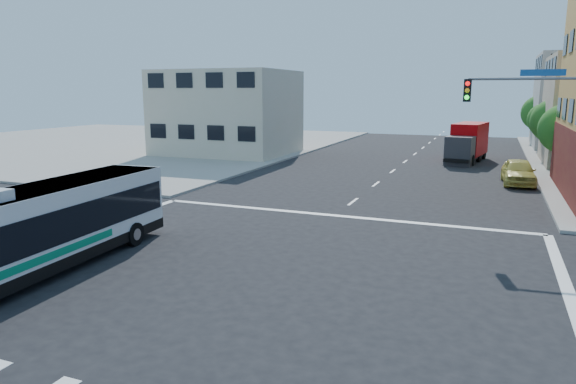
% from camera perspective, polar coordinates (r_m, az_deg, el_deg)
% --- Properties ---
extents(ground, '(120.00, 120.00, 0.00)m').
position_cam_1_polar(ground, '(17.08, -4.04, -9.71)').
color(ground, black).
rests_on(ground, ground).
extents(sidewalk_nw, '(50.00, 50.00, 0.15)m').
position_cam_1_polar(sidewalk_nw, '(65.08, -18.64, 5.27)').
color(sidewalk_nw, gray).
rests_on(sidewalk_nw, ground).
extents(building_west, '(12.06, 10.06, 8.00)m').
position_cam_1_polar(building_west, '(50.46, -6.77, 8.72)').
color(building_west, beige).
rests_on(building_west, ground).
extents(signal_mast_ne, '(7.91, 1.13, 8.07)m').
position_cam_1_polar(signal_mast_ne, '(25.07, 26.73, 7.48)').
color(signal_mast_ne, slate).
rests_on(signal_mast_ne, ground).
extents(street_tree_a, '(3.60, 3.60, 5.53)m').
position_cam_1_polar(street_tree_a, '(42.62, 28.52, 6.47)').
color(street_tree_a, '#362313').
rests_on(street_tree_a, ground).
extents(street_tree_b, '(3.80, 3.80, 5.79)m').
position_cam_1_polar(street_tree_b, '(50.56, 27.54, 7.27)').
color(street_tree_b, '#362313').
rests_on(street_tree_b, ground).
extents(street_tree_c, '(3.40, 3.40, 5.29)m').
position_cam_1_polar(street_tree_c, '(58.53, 26.78, 7.41)').
color(street_tree_c, '#362313').
rests_on(street_tree_c, ground).
extents(street_tree_d, '(4.00, 4.00, 6.03)m').
position_cam_1_polar(street_tree_d, '(66.49, 26.26, 8.12)').
color(street_tree_d, '#362313').
rests_on(street_tree_d, ground).
extents(transit_bus, '(2.88, 11.04, 3.24)m').
position_cam_1_polar(transit_bus, '(19.23, -25.62, -3.47)').
color(transit_bus, black).
rests_on(transit_bus, ground).
extents(box_truck, '(3.30, 7.64, 3.33)m').
position_cam_1_polar(box_truck, '(47.48, 19.29, 5.13)').
color(box_truck, '#292A2F').
rests_on(box_truck, ground).
extents(parked_car, '(2.22, 4.99, 1.67)m').
position_cam_1_polar(parked_car, '(37.24, 24.23, 2.07)').
color(parked_car, '#CCC051').
rests_on(parked_car, ground).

